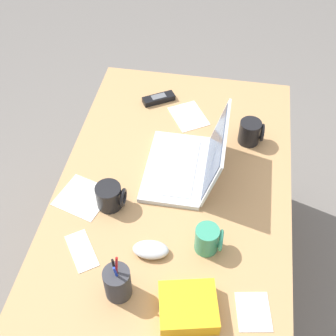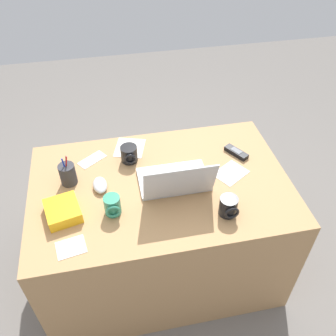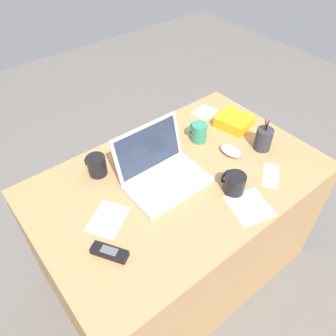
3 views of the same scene
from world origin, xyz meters
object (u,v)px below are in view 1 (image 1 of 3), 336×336
object	(u,v)px
computer_mouse	(151,250)
coffee_mug_white	(110,196)
coffee_mug_spare	(208,239)
cordless_phone	(159,99)
coffee_mug_tall	(251,132)
laptop	(188,163)
snack_bag	(188,307)
pen_holder	(118,283)

from	to	relation	value
computer_mouse	coffee_mug_white	world-z (taller)	coffee_mug_white
coffee_mug_spare	cordless_phone	distance (m)	0.74
coffee_mug_tall	cordless_phone	size ratio (longest dim) A/B	0.68
laptop	snack_bag	xyz separation A→B (m)	(0.53, 0.07, -0.02)
coffee_mug_white	pen_holder	world-z (taller)	pen_holder
computer_mouse	cordless_phone	xyz separation A→B (m)	(-0.73, -0.11, -0.01)
coffee_mug_tall	cordless_phone	xyz separation A→B (m)	(-0.18, -0.39, -0.03)
coffee_mug_spare	snack_bag	distance (m)	0.22
coffee_mug_white	snack_bag	distance (m)	0.46
coffee_mug_white	cordless_phone	xyz separation A→B (m)	(-0.57, 0.06, -0.03)
laptop	coffee_mug_spare	xyz separation A→B (m)	(0.31, 0.10, 0.00)
snack_bag	computer_mouse	bearing A→B (deg)	-140.64
computer_mouse	pen_holder	size ratio (longest dim) A/B	0.66
coffee_mug_spare	snack_bag	size ratio (longest dim) A/B	0.58
coffee_mug_spare	snack_bag	xyz separation A→B (m)	(0.22, -0.03, -0.02)
computer_mouse	laptop	bearing A→B (deg)	165.26
laptop	cordless_phone	xyz separation A→B (m)	(-0.37, -0.18, -0.03)
computer_mouse	cordless_phone	size ratio (longest dim) A/B	0.82
laptop	snack_bag	bearing A→B (deg)	7.93
laptop	pen_holder	xyz separation A→B (m)	(0.50, -0.13, 0.01)
coffee_mug_white	snack_bag	world-z (taller)	coffee_mug_white
coffee_mug_tall	coffee_mug_spare	xyz separation A→B (m)	(0.50, -0.11, 0.00)
laptop	snack_bag	size ratio (longest dim) A/B	2.11
laptop	coffee_mug_white	distance (m)	0.31
computer_mouse	cordless_phone	bearing A→B (deg)	-175.48
coffee_mug_spare	pen_holder	size ratio (longest dim) A/B	0.55
computer_mouse	pen_holder	bearing A→B (deg)	-28.49
coffee_mug_spare	pen_holder	xyz separation A→B (m)	(0.19, -0.24, 0.01)
coffee_mug_spare	computer_mouse	bearing A→B (deg)	-74.28
computer_mouse	coffee_mug_spare	bearing A→B (deg)	101.65
coffee_mug_white	coffee_mug_tall	distance (m)	0.59
computer_mouse	coffee_mug_tall	size ratio (longest dim) A/B	1.21
snack_bag	coffee_mug_spare	bearing A→B (deg)	172.10
laptop	computer_mouse	world-z (taller)	laptop
laptop	cordless_phone	size ratio (longest dim) A/B	2.48
cordless_phone	snack_bag	distance (m)	0.93
coffee_mug_white	cordless_phone	bearing A→B (deg)	173.92
laptop	pen_holder	distance (m)	0.52
coffee_mug_spare	snack_bag	bearing A→B (deg)	-7.90
laptop	cordless_phone	bearing A→B (deg)	-154.51
computer_mouse	snack_bag	world-z (taller)	snack_bag
laptop	snack_bag	distance (m)	0.53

